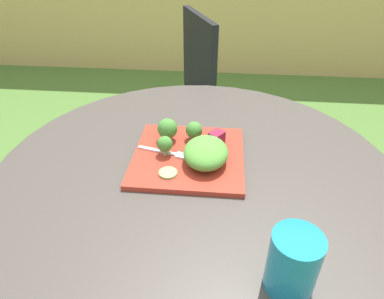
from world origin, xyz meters
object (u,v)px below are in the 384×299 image
at_px(patio_chair, 178,92).
at_px(salad_plate, 188,156).
at_px(drinking_glass, 292,265).
at_px(fork, 170,153).

bearing_deg(patio_chair, salad_plate, -80.50).
height_order(patio_chair, salad_plate, patio_chair).
relative_size(patio_chair, drinking_glass, 7.54).
distance_m(salad_plate, fork, 0.05).
bearing_deg(drinking_glass, fork, 126.25).
xyz_separation_m(patio_chair, salad_plate, (0.14, -0.86, 0.21)).
height_order(salad_plate, fork, fork).
xyz_separation_m(patio_chair, drinking_glass, (0.35, -1.22, 0.26)).
bearing_deg(fork, patio_chair, 96.28).
height_order(salad_plate, drinking_glass, drinking_glass).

